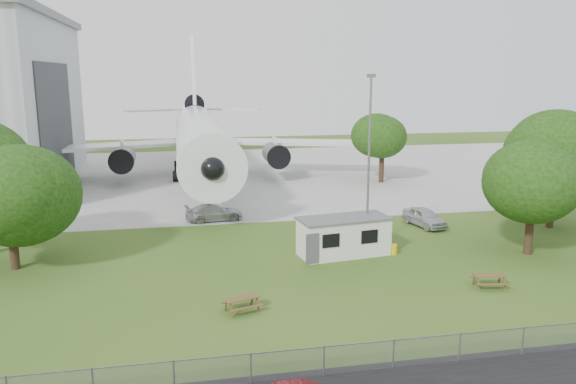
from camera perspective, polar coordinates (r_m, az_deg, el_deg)
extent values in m
plane|color=#4E6E25|center=(32.43, -2.42, -10.03)|extent=(160.00, 160.00, 0.00)
cube|color=#B7B7B2|center=(68.97, -7.24, 1.70)|extent=(120.00, 46.00, 0.03)
cube|color=#2D3033|center=(64.20, -22.41, 6.22)|extent=(0.16, 16.00, 12.96)
cylinder|color=white|center=(64.19, -8.89, 5.49)|extent=(5.40, 34.00, 5.40)
cone|color=white|center=(45.37, -7.87, 2.90)|extent=(5.40, 5.50, 5.40)
cone|color=white|center=(85.02, -9.51, 7.55)|extent=(4.86, 9.00, 4.86)
cube|color=white|center=(68.20, -19.55, 4.30)|extent=(21.36, 10.77, 0.36)
cube|color=white|center=(69.10, 1.48, 5.07)|extent=(21.36, 10.77, 0.36)
cube|color=white|center=(84.79, -9.64, 11.39)|extent=(0.46, 9.96, 12.17)
cylinder|color=#515459|center=(64.19, -16.42, 3.25)|extent=(2.50, 4.20, 2.50)
cylinder|color=#515459|center=(64.84, -1.27, 3.82)|extent=(2.50, 4.20, 2.50)
cylinder|color=#515459|center=(83.90, -9.54, 8.86)|extent=(2.60, 4.50, 2.60)
cylinder|color=black|center=(49.53, -7.99, -0.94)|extent=(0.36, 0.36, 2.40)
cylinder|color=black|center=(65.67, -11.26, 2.11)|extent=(0.44, 0.44, 2.40)
cylinder|color=black|center=(65.88, -6.38, 2.29)|extent=(0.44, 0.44, 2.40)
cube|color=silver|center=(38.44, 5.66, -4.57)|extent=(6.30, 3.35, 2.50)
cube|color=#59595B|center=(38.09, 5.70, -2.68)|extent=(6.53, 3.58, 0.12)
cylinder|color=gold|center=(39.26, 10.67, -5.74)|extent=(0.50, 0.50, 0.70)
cube|color=gray|center=(24.02, 1.21, -18.37)|extent=(58.00, 0.04, 1.30)
cylinder|color=slate|center=(38.61, 8.20, 2.67)|extent=(0.16, 0.16, 12.00)
cylinder|color=#382619|center=(39.46, -26.11, -4.98)|extent=(0.56, 0.56, 2.96)
sphere|color=#345F1B|center=(38.64, -26.59, 0.18)|extent=(7.66, 7.66, 7.66)
cylinder|color=#382619|center=(41.74, 23.29, -3.89)|extent=(0.56, 0.56, 2.91)
sphere|color=#345F1B|center=(40.97, 23.69, 0.91)|extent=(7.91, 7.91, 7.91)
cylinder|color=#382619|center=(49.64, 25.18, -1.39)|extent=(0.56, 0.56, 3.35)
sphere|color=#345F1B|center=(48.94, 25.60, 3.28)|extent=(8.37, 8.37, 8.37)
cylinder|color=#382619|center=(64.61, 9.47, 2.30)|extent=(0.56, 0.56, 3.04)
sphere|color=#345F1B|center=(64.11, 9.58, 5.58)|extent=(5.91, 5.91, 5.91)
imported|color=#AAACB1|center=(46.79, 13.68, -2.50)|extent=(2.60, 4.62, 1.48)
imported|color=#AAACB1|center=(47.53, -7.51, -2.10)|extent=(5.03, 2.60, 1.40)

